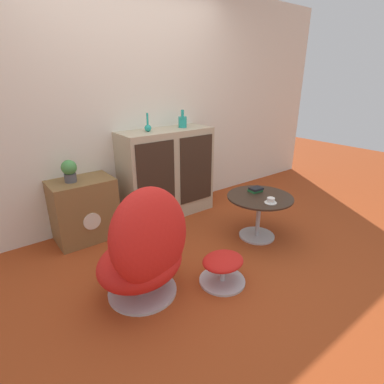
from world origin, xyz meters
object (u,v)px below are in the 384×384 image
at_px(sideboard, 167,173).
at_px(book_stack, 256,190).
at_px(ottoman, 223,266).
at_px(teacup, 271,201).
at_px(vase_leftmost, 148,127).
at_px(coffee_table, 259,208).
at_px(vase_inner_left, 183,121).
at_px(potted_plant, 69,170).
at_px(egg_chair, 146,250).
at_px(tv_console, 84,210).

height_order(sideboard, book_stack, sideboard).
bearing_deg(sideboard, book_stack, -62.62).
xyz_separation_m(sideboard, book_stack, (0.50, -0.96, -0.03)).
bearing_deg(ottoman, teacup, 11.81).
height_order(vase_leftmost, book_stack, vase_leftmost).
bearing_deg(vase_leftmost, sideboard, -0.98).
height_order(coffee_table, vase_inner_left, vase_inner_left).
xyz_separation_m(sideboard, potted_plant, (-1.10, 0.02, 0.24)).
height_order(potted_plant, book_stack, potted_plant).
xyz_separation_m(egg_chair, book_stack, (1.45, 0.22, 0.08)).
bearing_deg(book_stack, ottoman, -152.78).
bearing_deg(potted_plant, vase_inner_left, -0.51).
relative_size(sideboard, vase_leftmost, 5.57).
height_order(coffee_table, potted_plant, potted_plant).
bearing_deg(vase_inner_left, vase_leftmost, 180.00).
relative_size(ottoman, vase_leftmost, 1.94).
distance_m(vase_leftmost, teacup, 1.52).
bearing_deg(teacup, ottoman, -168.19).
bearing_deg(tv_console, vase_leftmost, -0.84).
distance_m(egg_chair, book_stack, 1.47).
xyz_separation_m(sideboard, vase_inner_left, (0.24, 0.00, 0.59)).
bearing_deg(tv_console, egg_chair, -87.31).
bearing_deg(sideboard, vase_inner_left, 0.92).
distance_m(teacup, book_stack, 0.32).
relative_size(egg_chair, teacup, 7.82).
bearing_deg(egg_chair, vase_inner_left, 44.59).
bearing_deg(ottoman, vase_inner_left, 66.12).
xyz_separation_m(coffee_table, book_stack, (0.06, 0.12, 0.16)).
height_order(vase_inner_left, book_stack, vase_inner_left).
xyz_separation_m(egg_chair, coffee_table, (1.39, 0.10, -0.08)).
bearing_deg(coffee_table, vase_inner_left, 99.98).
relative_size(tv_console, coffee_table, 0.96).
height_order(tv_console, vase_leftmost, vase_leftmost).
bearing_deg(coffee_table, sideboard, 111.85).
distance_m(tv_console, ottoman, 1.57).
xyz_separation_m(sideboard, ottoman, (-0.38, -1.41, -0.37)).
relative_size(ottoman, vase_inner_left, 1.89).
bearing_deg(egg_chair, tv_console, 92.69).
xyz_separation_m(tv_console, vase_inner_left, (1.26, -0.01, 0.79)).
xyz_separation_m(ottoman, potted_plant, (-0.72, 1.42, 0.61)).
distance_m(tv_console, potted_plant, 0.45).
distance_m(sideboard, vase_leftmost, 0.61).
bearing_deg(ottoman, vase_leftmost, 83.56).
height_order(vase_leftmost, potted_plant, vase_leftmost).
bearing_deg(book_stack, vase_leftmost, 126.88).
bearing_deg(coffee_table, teacup, -107.07).
height_order(teacup, book_stack, teacup).
bearing_deg(teacup, coffee_table, 72.93).
bearing_deg(sideboard, coffee_table, -68.15).
relative_size(ottoman, teacup, 3.25).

